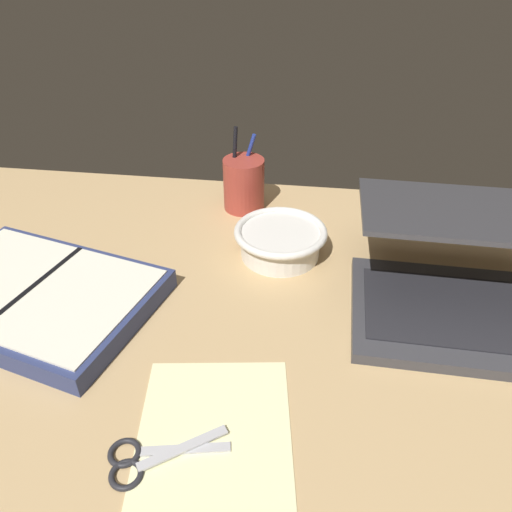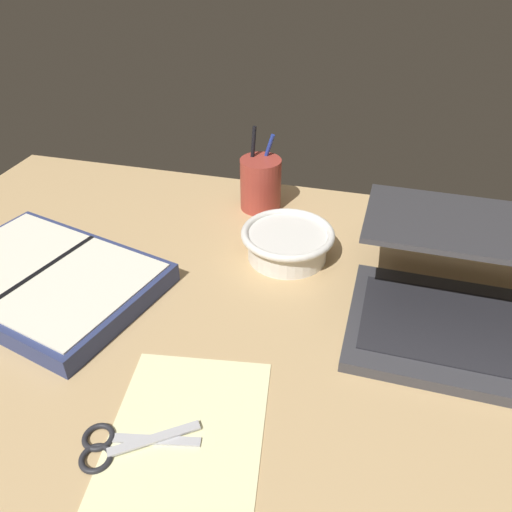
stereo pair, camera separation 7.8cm
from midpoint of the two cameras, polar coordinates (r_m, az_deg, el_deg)
desk_top at (r=74.88cm, az=1.19°, el=-9.98°), size 140.00×100.00×2.00cm
laptop at (r=80.94cm, az=25.07°, el=-3.99°), size 31.92×34.22×15.35cm
bowl at (r=88.94cm, az=6.13°, el=1.51°), size 16.60×16.60×5.58cm
pen_cup at (r=103.20cm, az=2.71°, el=8.20°), size 8.38×8.38×16.89cm
planner at (r=87.54cm, az=-20.77°, el=-2.60°), size 41.40×33.41×3.72cm
scissors at (r=63.53cm, az=-12.47°, el=-20.55°), size 14.07×9.54×0.80cm
paper_sheet_front at (r=62.20cm, az=-4.72°, el=-21.65°), size 22.44×31.64×0.16cm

